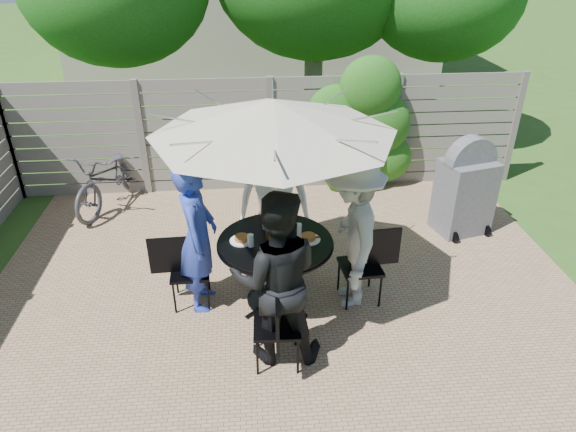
{
  "coord_description": "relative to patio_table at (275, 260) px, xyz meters",
  "views": [
    {
      "loc": [
        -0.38,
        -4.72,
        3.72
      ],
      "look_at": [
        0.04,
        0.2,
        1.0
      ],
      "focal_mm": 32.0,
      "sensor_mm": 36.0,
      "label": 1
    }
  ],
  "objects": [
    {
      "name": "glass_right",
      "position": [
        0.26,
        0.09,
        0.32
      ],
      "size": [
        0.07,
        0.07,
        0.14
      ],
      "primitive_type": "cylinder",
      "color": "silver",
      "rests_on": "patio_table"
    },
    {
      "name": "patio_table",
      "position": [
        0.0,
        0.0,
        0.0
      ],
      "size": [
        1.31,
        1.31,
        0.82
      ],
      "rotation": [
        0.0,
        0.0,
        -0.05
      ],
      "color": "black",
      "rests_on": "ground"
    },
    {
      "name": "plate_front",
      "position": [
        -0.02,
        -0.36,
        0.27
      ],
      "size": [
        0.26,
        0.26,
        0.06
      ],
      "color": "white",
      "rests_on": "patio_table"
    },
    {
      "name": "person_front",
      "position": [
        -0.04,
        -0.83,
        0.33
      ],
      "size": [
        0.91,
        0.73,
        1.81
      ],
      "primitive_type": "imported",
      "rotation": [
        0.0,
        0.0,
        3.09
      ],
      "color": "black",
      "rests_on": "ground"
    },
    {
      "name": "glass_front",
      "position": [
        0.09,
        -0.26,
        0.32
      ],
      "size": [
        0.07,
        0.07,
        0.14
      ],
      "primitive_type": "cylinder",
      "color": "silver",
      "rests_on": "patio_table"
    },
    {
      "name": "plate_right",
      "position": [
        0.36,
        -0.02,
        0.27
      ],
      "size": [
        0.26,
        0.26,
        0.06
      ],
      "color": "white",
      "rests_on": "patio_table"
    },
    {
      "name": "glass_left",
      "position": [
        -0.26,
        -0.09,
        0.32
      ],
      "size": [
        0.07,
        0.07,
        0.14
      ],
      "primitive_type": "cylinder",
      "color": "silver",
      "rests_on": "patio_table"
    },
    {
      "name": "person_back",
      "position": [
        0.04,
        0.83,
        0.33
      ],
      "size": [
        0.91,
        0.62,
        1.8
      ],
      "primitive_type": "imported",
      "rotation": [
        0.0,
        0.0,
        6.23
      ],
      "color": "white",
      "rests_on": "ground"
    },
    {
      "name": "plate_back",
      "position": [
        0.02,
        0.36,
        0.27
      ],
      "size": [
        0.26,
        0.26,
        0.06
      ],
      "color": "white",
      "rests_on": "patio_table"
    },
    {
      "name": "glass_back",
      "position": [
        -0.09,
        0.26,
        0.32
      ],
      "size": [
        0.07,
        0.07,
        0.14
      ],
      "primitive_type": "cylinder",
      "color": "silver",
      "rests_on": "patio_table"
    },
    {
      "name": "coffee_cup",
      "position": [
        0.11,
        0.21,
        0.31
      ],
      "size": [
        0.08,
        0.08,
        0.12
      ],
      "primitive_type": "cylinder",
      "color": "#C6B293",
      "rests_on": "patio_table"
    },
    {
      "name": "chair_right",
      "position": [
        0.96,
        -0.05,
        -0.29
      ],
      "size": [
        0.68,
        0.47,
        0.91
      ],
      "rotation": [
        0.0,
        0.0,
        3.22
      ],
      "color": "black",
      "rests_on": "ground"
    },
    {
      "name": "plate_left",
      "position": [
        -0.36,
        0.02,
        0.27
      ],
      "size": [
        0.26,
        0.26,
        0.06
      ],
      "color": "white",
      "rests_on": "patio_table"
    },
    {
      "name": "syrup_jug",
      "position": [
        -0.06,
        0.05,
        0.33
      ],
      "size": [
        0.09,
        0.09,
        0.16
      ],
      "primitive_type": "cylinder",
      "color": "#59280C",
      "rests_on": "patio_table"
    },
    {
      "name": "bicycle",
      "position": [
        -2.35,
        2.6,
        -0.1
      ],
      "size": [
        1.19,
        1.91,
        0.95
      ],
      "primitive_type": "imported",
      "rotation": [
        0.0,
        0.0,
        -0.34
      ],
      "color": "#333338",
      "rests_on": "ground"
    },
    {
      "name": "person_left",
      "position": [
        -0.83,
        0.04,
        0.3
      ],
      "size": [
        0.45,
        0.66,
        1.74
      ],
      "primitive_type": "imported",
      "rotation": [
        0.0,
        0.0,
        7.8
      ],
      "color": "#293EB4",
      "rests_on": "ground"
    },
    {
      "name": "umbrella",
      "position": [
        0.0,
        0.0,
        1.63
      ],
      "size": [
        2.56,
        2.56,
        2.37
      ],
      "rotation": [
        0.0,
        0.0,
        -0.05
      ],
      "color": "silver",
      "rests_on": "ground"
    },
    {
      "name": "chair_back",
      "position": [
        0.05,
        0.97,
        -0.27
      ],
      "size": [
        0.49,
        0.72,
        0.98
      ],
      "rotation": [
        0.0,
        0.0,
        4.75
      ],
      "color": "black",
      "rests_on": "ground"
    },
    {
      "name": "bbq_grill",
      "position": [
        2.7,
        1.38,
        0.07
      ],
      "size": [
        0.8,
        0.69,
        1.41
      ],
      "rotation": [
        0.0,
        0.0,
        0.25
      ],
      "color": "slate",
      "rests_on": "ground"
    },
    {
      "name": "person_right",
      "position": [
        0.83,
        -0.04,
        0.32
      ],
      "size": [
        0.72,
        1.18,
        1.78
      ],
      "primitive_type": "imported",
      "rotation": [
        0.0,
        0.0,
        4.66
      ],
      "color": "#ADAAA8",
      "rests_on": "ground"
    },
    {
      "name": "plate_extra",
      "position": [
        0.16,
        -0.31,
        0.27
      ],
      "size": [
        0.24,
        0.24,
        0.06
      ],
      "color": "white",
      "rests_on": "patio_table"
    },
    {
      "name": "chair_front",
      "position": [
        -0.05,
        -0.96,
        -0.29
      ],
      "size": [
        0.46,
        0.67,
        0.92
      ],
      "rotation": [
        0.0,
        0.0,
        1.53
      ],
      "color": "black",
      "rests_on": "ground"
    },
    {
      "name": "chair_left",
      "position": [
        -0.96,
        0.05,
        -0.3
      ],
      "size": [
        0.65,
        0.44,
        0.88
      ],
      "rotation": [
        0.0,
        0.0,
        6.33
      ],
      "color": "black",
      "rests_on": "ground"
    }
  ]
}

